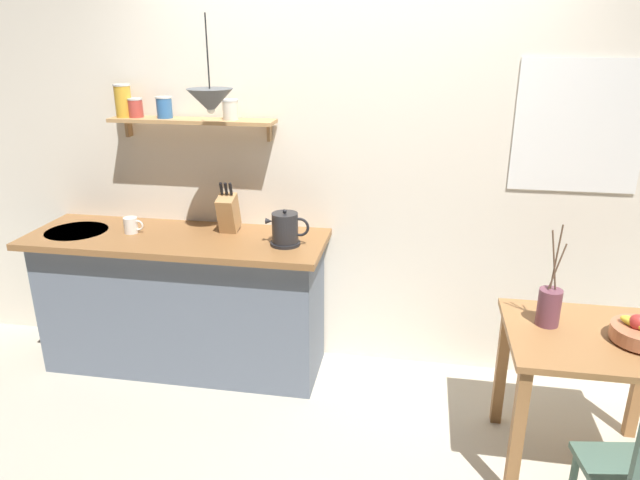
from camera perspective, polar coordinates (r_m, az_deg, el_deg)
The scene contains 10 objects.
ground_plane at distance 3.52m, azimuth 0.94°, elevation -16.20°, with size 14.00×14.00×0.00m, color #BCB29E.
back_wall at distance 3.55m, azimuth 6.04°, elevation 8.00°, with size 6.80×0.11×2.70m.
kitchen_counter at distance 3.81m, azimuth -13.37°, elevation -5.83°, with size 1.83×0.63×0.90m.
wall_shelf at distance 3.65m, azimuth -14.27°, elevation 12.07°, with size 1.01×0.20×0.33m.
dining_table at distance 3.09m, azimuth 25.15°, elevation -10.79°, with size 0.80×0.68×0.74m.
twig_vase at distance 2.99m, azimuth 21.65°, elevation -6.08°, with size 0.11×0.11×0.51m.
electric_kettle at distance 3.34m, azimuth -3.42°, elevation 1.06°, with size 0.26×0.18×0.22m.
knife_block at distance 3.58m, azimuth -9.02°, elevation 2.70°, with size 0.11×0.18×0.32m.
coffee_mug_by_sink at distance 3.74m, azimuth -18.11°, elevation 1.40°, with size 0.12×0.08×0.10m.
pendant_lamp at distance 3.23m, azimuth -10.75°, elevation 13.31°, with size 0.25×0.25×0.51m.
Camera 1 is at (0.43, -2.81, 2.08)m, focal length 32.46 mm.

